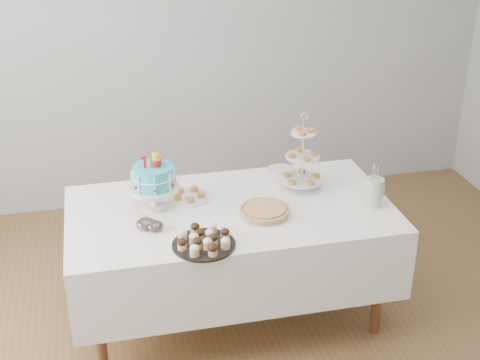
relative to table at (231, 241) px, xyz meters
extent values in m
plane|color=brown|center=(0.00, -0.30, -0.54)|extent=(5.00, 5.00, 0.00)
cube|color=gray|center=(0.00, 1.70, 0.81)|extent=(5.00, 0.04, 2.70)
cube|color=silver|center=(0.00, 0.00, 0.00)|extent=(1.92, 1.02, 0.45)
cylinder|color=brown|center=(-0.82, -0.37, -0.21)|extent=(0.06, 0.06, 0.67)
cylinder|color=brown|center=(0.82, -0.37, -0.21)|extent=(0.06, 0.06, 0.67)
cylinder|color=brown|center=(-0.82, 0.37, -0.21)|extent=(0.06, 0.06, 0.67)
cylinder|color=brown|center=(0.82, 0.37, -0.21)|extent=(0.06, 0.06, 0.67)
cylinder|color=#2EB2CB|center=(-0.44, 0.10, 0.43)|extent=(0.24, 0.24, 0.13)
torus|color=white|center=(-0.44, 0.10, 0.44)|extent=(0.25, 0.25, 0.01)
cube|color=#B61713|center=(-0.48, 0.09, 0.54)|extent=(0.02, 0.02, 0.08)
cylinder|color=#2D3BC0|center=(-0.37, 0.07, 0.54)|extent=(0.01, 0.01, 0.08)
cylinder|color=silver|center=(-0.44, 0.13, 0.59)|extent=(0.00, 0.00, 0.18)
cylinder|color=#F5AF44|center=(-0.44, 0.13, 0.69)|extent=(0.05, 0.05, 0.01)
cylinder|color=black|center=(-0.23, -0.38, 0.23)|extent=(0.34, 0.34, 0.01)
ellipsoid|color=black|center=(-0.30, -0.38, 0.28)|extent=(0.05, 0.05, 0.04)
ellipsoid|color=#F8E4C0|center=(-0.16, -0.38, 0.28)|extent=(0.05, 0.05, 0.04)
cylinder|color=tan|center=(0.18, -0.12, 0.24)|extent=(0.28, 0.28, 0.03)
cylinder|color=#A77241|center=(0.18, -0.12, 0.27)|extent=(0.24, 0.24, 0.02)
torus|color=tan|center=(0.18, -0.12, 0.26)|extent=(0.29, 0.29, 0.02)
cylinder|color=silver|center=(0.49, 0.17, 0.46)|extent=(0.01, 0.01, 0.46)
cylinder|color=silver|center=(0.49, 0.17, 0.28)|extent=(0.26, 0.26, 0.01)
cylinder|color=silver|center=(0.49, 0.17, 0.44)|extent=(0.21, 0.21, 0.01)
cylinder|color=silver|center=(0.49, 0.17, 0.59)|extent=(0.16, 0.16, 0.01)
torus|color=silver|center=(0.49, 0.17, 0.70)|extent=(0.05, 0.01, 0.05)
cylinder|color=silver|center=(0.40, 0.32, 0.26)|extent=(0.18, 0.18, 0.07)
cylinder|color=silver|center=(-0.22, 0.18, 0.23)|extent=(0.26, 0.26, 0.01)
ellipsoid|color=silver|center=(-0.51, -0.13, 0.26)|extent=(0.11, 0.11, 0.06)
cylinder|color=#500613|center=(-0.51, -0.13, 0.25)|extent=(0.07, 0.07, 0.03)
ellipsoid|color=silver|center=(-0.46, -0.16, 0.25)|extent=(0.09, 0.09, 0.06)
cylinder|color=#500613|center=(-0.46, -0.16, 0.25)|extent=(0.07, 0.07, 0.03)
cylinder|color=beige|center=(0.84, -0.14, 0.31)|extent=(0.11, 0.11, 0.17)
cylinder|color=beige|center=(0.90, -0.15, 0.33)|extent=(0.01, 0.01, 0.09)
camera|label=1|loc=(-0.72, -3.41, 2.10)|focal=50.00mm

